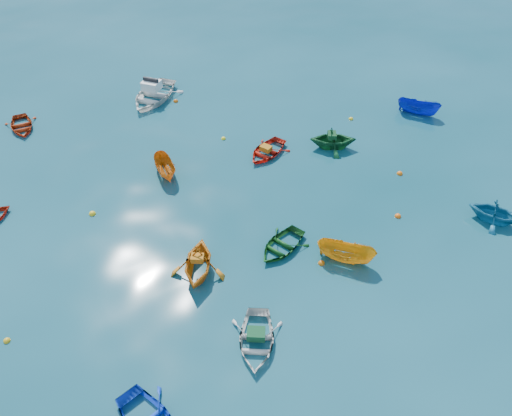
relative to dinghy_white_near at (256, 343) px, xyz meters
name	(u,v)px	position (x,y,z in m)	size (l,w,h in m)	color
ground	(305,277)	(3.73, 2.08, 0.00)	(160.00, 160.00, 0.00)	#093B46
dinghy_white_near	(256,343)	(0.00, 0.00, 0.00)	(2.24, 3.13, 0.65)	silver
dinghy_orange_w	(199,272)	(-0.61, 4.69, 0.00)	(2.62, 3.04, 1.60)	orange
sampan_yellow_mid	(345,260)	(6.01, 2.11, 0.00)	(1.08, 2.87, 1.11)	orange
dinghy_green_e	(281,248)	(3.66, 4.23, 0.00)	(2.09, 2.93, 0.61)	#104616
dinghy_cyan_se	(492,220)	(14.54, 0.77, 0.00)	(2.31, 2.68, 1.41)	#16678C
sampan_orange_n	(166,174)	(0.67, 12.60, 0.00)	(1.02, 2.70, 1.04)	orange
dinghy_green_n	(332,147)	(10.83, 10.28, 0.00)	(2.44, 2.83, 1.49)	#135427
dinghy_red_ne	(267,154)	(6.86, 11.60, 0.00)	(2.20, 3.08, 0.64)	red
sampan_blue_far	(417,114)	(18.29, 10.90, 0.00)	(1.08, 2.87, 1.11)	#0E20B3
dinghy_red_far	(22,128)	(-6.08, 21.67, 0.00)	(2.07, 2.89, 0.60)	#A52E0D
motorboat_white	(154,99)	(2.87, 21.23, 0.00)	(3.34, 4.67, 1.57)	silver
tarp_green_a	(256,334)	(0.05, 0.09, 0.51)	(0.76, 0.57, 0.37)	#124B27
tarp_orange_a	(197,258)	(-0.58, 4.73, 0.94)	(0.60, 0.45, 0.29)	#CA6F14
tarp_green_b	(332,135)	(10.74, 10.32, 0.91)	(0.67, 0.51, 0.33)	#10401C
tarp_orange_b	(266,148)	(6.77, 11.55, 0.47)	(0.64, 0.49, 0.31)	#BC6D13
buoy_ye_a	(355,261)	(6.43, 1.81, 0.00)	(0.33, 0.33, 0.33)	yellow
buoy_or_b	(400,174)	(12.82, 6.18, 0.00)	(0.35, 0.35, 0.35)	orange
buoy_ye_b	(7,341)	(-9.20, 4.96, 0.00)	(0.30, 0.30, 0.30)	gold
buoy_or_c	(321,264)	(4.86, 2.43, 0.00)	(0.33, 0.33, 0.33)	#D2610B
buoy_ye_c	(223,139)	(5.18, 14.33, 0.00)	(0.30, 0.30, 0.30)	yellow
buoy_or_d	(398,216)	(10.32, 3.34, 0.00)	(0.34, 0.34, 0.34)	#FF610D
buoy_ye_d	(93,214)	(-4.06, 11.13, 0.00)	(0.37, 0.37, 0.37)	yellow
buoy_or_e	(176,102)	(4.16, 20.19, 0.00)	(0.34, 0.34, 0.34)	#D9590B
buoy_ye_e	(351,119)	(13.83, 12.43, 0.00)	(0.31, 0.31, 0.31)	yellow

